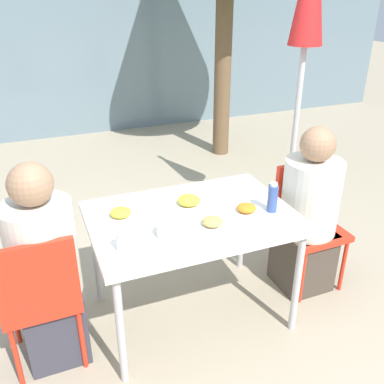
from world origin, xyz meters
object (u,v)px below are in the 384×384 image
at_px(chair_right, 306,216).
at_px(salad_bowl, 174,230).
at_px(person_right, 308,217).
at_px(drinking_cup, 124,241).
at_px(closed_umbrella, 308,17).
at_px(bottle, 273,198).
at_px(person_left, 47,273).
at_px(chair_left, 40,293).

distance_m(chair_right, salad_bowl, 1.13).
distance_m(person_right, drinking_cup, 1.34).
bearing_deg(closed_umbrella, person_right, -114.79).
distance_m(person_right, closed_umbrella, 1.44).
distance_m(bottle, drinking_cup, 0.92).
height_order(person_left, bottle, person_left).
relative_size(chair_right, person_right, 0.73).
xyz_separation_m(chair_left, drinking_cup, (0.44, -0.12, 0.29)).
bearing_deg(person_left, bottle, -6.02).
relative_size(person_left, chair_right, 1.39).
distance_m(person_left, person_right, 1.70).
bearing_deg(closed_umbrella, drinking_cup, -150.04).
distance_m(drinking_cup, salad_bowl, 0.29).
bearing_deg(salad_bowl, chair_right, 14.01).
relative_size(chair_left, person_right, 0.73).
relative_size(person_right, drinking_cup, 11.20).
bearing_deg(closed_umbrella, chair_left, -158.53).
distance_m(chair_left, closed_umbrella, 2.55).
height_order(person_left, salad_bowl, person_left).
bearing_deg(person_left, person_right, -0.10).
height_order(chair_left, drinking_cup, chair_left).
bearing_deg(chair_right, salad_bowl, 13.27).
relative_size(person_left, drinking_cup, 11.44).
xyz_separation_m(chair_left, salad_bowl, (0.73, -0.08, 0.27)).
height_order(person_left, drinking_cup, person_left).
xyz_separation_m(chair_left, chair_right, (1.79, 0.19, 0.00)).
xyz_separation_m(bottle, salad_bowl, (-0.63, -0.04, -0.06)).
bearing_deg(drinking_cup, person_left, 152.50).
distance_m(person_right, salad_bowl, 1.06).
bearing_deg(chair_right, bottle, 26.19).
distance_m(chair_left, person_right, 1.75).
bearing_deg(person_right, chair_right, -121.95).
bearing_deg(salad_bowl, bottle, 4.04).
bearing_deg(salad_bowl, person_left, 166.60).
bearing_deg(drinking_cup, closed_umbrella, 29.96).
bearing_deg(person_right, closed_umbrella, -115.53).
bearing_deg(chair_left, chair_right, 5.01).
relative_size(chair_right, closed_umbrella, 0.36).
relative_size(person_right, closed_umbrella, 0.48).
height_order(closed_umbrella, drinking_cup, closed_umbrella).
relative_size(person_left, bottle, 6.51).
relative_size(chair_right, salad_bowl, 4.66).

